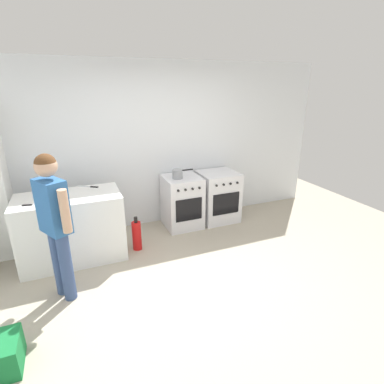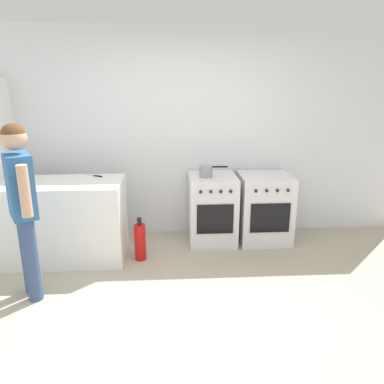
% 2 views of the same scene
% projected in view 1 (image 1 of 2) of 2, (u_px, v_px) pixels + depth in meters
% --- Properties ---
extents(ground_plane, '(8.00, 8.00, 0.00)m').
position_uv_depth(ground_plane, '(202.00, 284.00, 3.55)').
color(ground_plane, '#ADA38E').
extents(back_wall, '(6.00, 0.10, 2.60)m').
position_uv_depth(back_wall, '(153.00, 146.00, 4.81)').
color(back_wall, silver).
rests_on(back_wall, ground).
extents(counter_unit, '(1.30, 0.70, 0.90)m').
position_uv_depth(counter_unit, '(72.00, 228.00, 3.96)').
color(counter_unit, white).
rests_on(counter_unit, ground).
extents(oven_left, '(0.57, 0.62, 0.85)m').
position_uv_depth(oven_left, '(182.00, 202.00, 4.91)').
color(oven_left, silver).
rests_on(oven_left, ground).
extents(oven_right, '(0.63, 0.62, 0.85)m').
position_uv_depth(oven_right, '(218.00, 196.00, 5.14)').
color(oven_right, silver).
rests_on(oven_right, ground).
extents(pot, '(0.34, 0.16, 0.14)m').
position_uv_depth(pot, '(178.00, 174.00, 4.66)').
color(pot, gray).
rests_on(pot, oven_left).
extents(knife_chef, '(0.27, 0.20, 0.01)m').
position_uv_depth(knife_chef, '(89.00, 187.00, 4.14)').
color(knife_chef, silver).
rests_on(knife_chef, counter_unit).
extents(knife_utility, '(0.25, 0.07, 0.01)m').
position_uv_depth(knife_utility, '(33.00, 205.00, 3.51)').
color(knife_utility, silver).
rests_on(knife_utility, counter_unit).
extents(person, '(0.34, 0.51, 1.62)m').
position_uv_depth(person, '(54.00, 217.00, 3.05)').
color(person, '#384C7A').
rests_on(person, ground).
extents(fire_extinguisher, '(0.13, 0.13, 0.50)m').
position_uv_depth(fire_extinguisher, '(137.00, 235.00, 4.25)').
color(fire_extinguisher, red).
rests_on(fire_extinguisher, ground).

